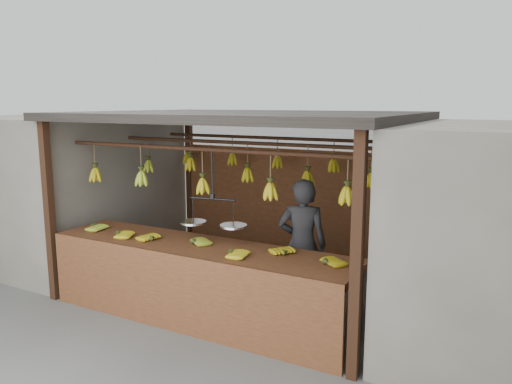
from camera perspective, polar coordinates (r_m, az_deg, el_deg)
The scene contains 8 objects.
ground at distance 7.00m, azimuth -1.20°, elevation -10.93°, with size 80.00×80.00×0.00m, color #5B5B57.
stall at distance 6.84m, azimuth 0.11°, elevation 5.58°, with size 4.30×3.30×2.40m.
neighbor_left at distance 8.99m, azimuth -21.58°, elevation 0.70°, with size 3.00×3.00×2.30m, color slate.
counter at distance 5.77m, azimuth -7.26°, elevation -8.14°, with size 3.78×0.86×0.96m.
hanging_bananas at distance 6.59m, azimuth -1.14°, elevation 2.30°, with size 3.56×2.24×0.38m.
balance_scale at distance 5.76m, azimuth -4.94°, elevation -3.28°, with size 0.80×0.37×0.87m.
vendor at distance 6.11m, azimuth 5.30°, elevation -6.06°, with size 0.60×0.39×1.63m, color #262628.
bag_bundles at distance 7.29m, azimuth 17.63°, elevation -2.18°, with size 0.08×0.26×1.22m.
Camera 1 is at (3.24, -5.66, 2.52)m, focal length 35.00 mm.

